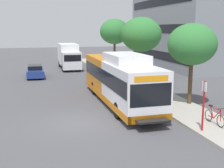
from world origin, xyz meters
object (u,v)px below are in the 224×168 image
street_tree_near_stop (192,44)px  parked_car_far_lane (35,71)px  bus_stop_sign_pole (204,102)px  box_truck_background (69,56)px  transit_bus (119,80)px  street_tree_far_block (115,32)px  bicycle_parked (214,117)px  street_tree_mid_block (141,35)px

street_tree_near_stop → parked_car_far_lane: street_tree_near_stop is taller
bus_stop_sign_pole → street_tree_near_stop: (2.24, 5.12, 2.57)m
parked_car_far_lane → box_truck_background: size_ratio=0.64×
box_truck_background → street_tree_near_stop: bearing=-75.0°
transit_bus → street_tree_far_block: street_tree_far_block is taller
transit_bus → street_tree_far_block: bearing=75.0°
bus_stop_sign_pole → box_truck_background: 26.42m
bus_stop_sign_pole → parked_car_far_lane: bearing=111.2°
transit_bus → street_tree_near_stop: 5.53m
bicycle_parked → street_tree_near_stop: size_ratio=0.32×
bus_stop_sign_pole → street_tree_mid_block: (1.99, 13.91, 3.05)m
bicycle_parked → street_tree_mid_block: (0.78, 13.19, 4.13)m
street_tree_mid_block → street_tree_far_block: size_ratio=0.98×
street_tree_mid_block → transit_bus: bearing=-121.9°
parked_car_far_lane → box_truck_background: (4.47, 5.91, 1.08)m
transit_bus → bus_stop_sign_pole: transit_bus is taller
street_tree_near_stop → parked_car_far_lane: size_ratio=1.22×
transit_bus → street_tree_near_stop: size_ratio=2.23×
street_tree_near_stop → box_truck_background: bearing=105.0°
bicycle_parked → transit_bus: bearing=119.1°
transit_bus → street_tree_near_stop: (4.53, -1.92, 2.51)m
street_tree_near_stop → parked_car_far_lane: (-10.13, 15.17, -3.56)m
bicycle_parked → street_tree_mid_block: size_ratio=0.28×
bicycle_parked → street_tree_near_stop: (1.03, 4.39, 3.66)m
box_truck_background → bus_stop_sign_pole: bearing=-82.6°
transit_bus → street_tree_far_block: (4.40, 16.48, 3.16)m
bus_stop_sign_pole → street_tree_far_block: (2.11, 23.52, 3.21)m
bicycle_parked → street_tree_near_stop: bearing=76.8°
box_truck_background → street_tree_mid_block: bearing=-66.2°
bicycle_parked → parked_car_far_lane: (-9.10, 19.56, 0.10)m
transit_bus → parked_car_far_lane: (-5.59, 13.25, -1.04)m
street_tree_near_stop → box_truck_background: street_tree_near_stop is taller
transit_bus → bus_stop_sign_pole: 7.40m
street_tree_near_stop → box_truck_background: 21.97m
bus_stop_sign_pole → parked_car_far_lane: (-7.89, 20.29, -0.99)m
street_tree_far_block → street_tree_mid_block: bearing=-90.7°
bus_stop_sign_pole → parked_car_far_lane: 21.79m
transit_bus → bicycle_parked: bearing=-60.9°
street_tree_near_stop → box_truck_background: (-5.66, 21.08, -2.48)m
street_tree_far_block → parked_car_far_lane: (-9.99, -3.23, -4.20)m
bus_stop_sign_pole → street_tree_near_stop: bearing=66.4°
transit_bus → street_tree_mid_block: street_tree_mid_block is taller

